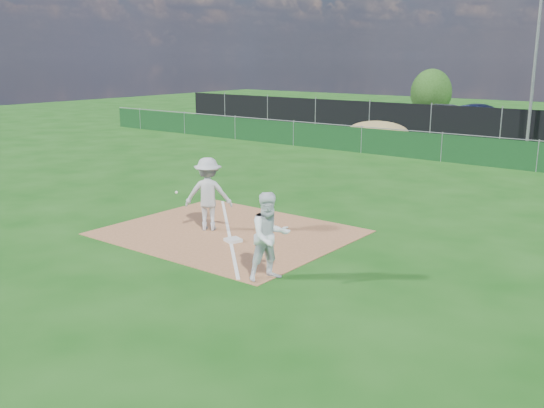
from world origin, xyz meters
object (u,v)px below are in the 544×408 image
at_px(play_at_first, 208,194).
at_px(car_mid, 481,117).
at_px(runner, 270,236).
at_px(first_base, 233,240).
at_px(tree_left, 431,92).
at_px(car_left, 448,116).
at_px(light_pole, 535,66).

bearing_deg(play_at_first, car_mid, 94.43).
xyz_separation_m(play_at_first, runner, (3.53, -1.89, -0.06)).
bearing_deg(first_base, play_at_first, 160.73).
height_order(play_at_first, tree_left, tree_left).
relative_size(play_at_first, car_left, 0.44).
distance_m(car_mid, tree_left, 8.32).
distance_m(first_base, tree_left, 34.21).
height_order(light_pole, tree_left, light_pole).
relative_size(first_base, tree_left, 0.10).
xyz_separation_m(light_pole, first_base, (-0.87, -22.24, -3.94)).
distance_m(light_pole, runner, 23.95).
bearing_deg(car_mid, first_base, -171.38).
relative_size(runner, car_left, 0.38).
bearing_deg(light_pole, runner, -86.53).
distance_m(light_pole, play_at_first, 22.12).
xyz_separation_m(runner, tree_left, (-11.47, 34.38, 0.93)).
height_order(first_base, runner, runner).
relative_size(first_base, car_left, 0.07).
bearing_deg(light_pole, car_left, 144.55).
height_order(car_left, tree_left, tree_left).
bearing_deg(tree_left, car_left, -58.08).
distance_m(first_base, car_mid, 27.33).
bearing_deg(tree_left, play_at_first, -76.27).
height_order(light_pole, play_at_first, light_pole).
bearing_deg(car_left, tree_left, 34.83).
bearing_deg(tree_left, car_mid, -44.64).
height_order(light_pole, runner, light_pole).
relative_size(light_pole, car_left, 1.65).
bearing_deg(light_pole, play_at_first, -95.48).
bearing_deg(car_mid, runner, -167.22).
distance_m(first_base, play_at_first, 1.60).
height_order(first_base, car_left, car_left).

